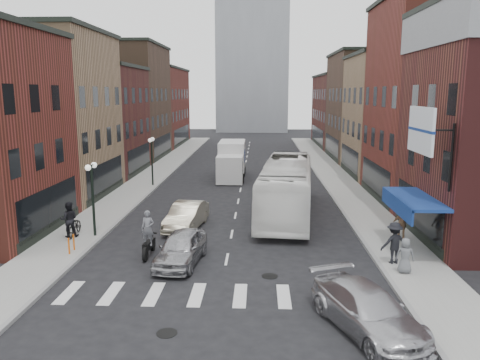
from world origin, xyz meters
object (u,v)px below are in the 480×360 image
(bike_rack, at_px, (71,244))
(ped_right_a, at_px, (394,243))
(sedan_left_near, at_px, (181,248))
(ped_right_c, at_px, (405,256))
(ped_right_b, at_px, (402,224))
(streetlamp_near, at_px, (92,186))
(box_truck, at_px, (232,161))
(streetlamp_far, at_px, (152,152))
(transit_bus, at_px, (287,188))
(curb_car, at_px, (367,310))
(motorcycle_rider, at_px, (148,235))
(sedan_left_far, at_px, (187,216))
(billboard_sign, at_px, (423,132))
(parked_bicycle, at_px, (75,226))
(ped_left_solo, at_px, (69,219))

(bike_rack, xyz_separation_m, ped_right_a, (15.24, -0.86, 0.56))
(sedan_left_near, relative_size, ped_right_c, 2.84)
(ped_right_a, relative_size, ped_right_b, 1.13)
(sedan_left_near, xyz_separation_m, ped_right_a, (9.72, 0.07, 0.36))
(streetlamp_near, bearing_deg, sedan_left_near, -34.21)
(box_truck, bearing_deg, streetlamp_far, -147.19)
(transit_bus, distance_m, curb_car, 15.09)
(box_truck, distance_m, ped_right_c, 24.55)
(motorcycle_rider, height_order, curb_car, motorcycle_rider)
(sedan_left_far, height_order, curb_car, sedan_left_far)
(transit_bus, bearing_deg, ped_right_a, -57.99)
(ped_right_b, bearing_deg, streetlamp_near, 25.57)
(billboard_sign, xyz_separation_m, parked_bicycle, (-17.06, 3.48, -5.48))
(sedan_left_near, bearing_deg, motorcycle_rider, 159.15)
(streetlamp_near, bearing_deg, ped_left_solo, -166.77)
(streetlamp_far, height_order, curb_car, streetlamp_far)
(box_truck, bearing_deg, sedan_left_near, -93.14)
(sedan_left_far, bearing_deg, billboard_sign, -18.12)
(curb_car, xyz_separation_m, ped_left_solo, (-13.78, 9.26, 0.37))
(ped_right_a, bearing_deg, transit_bus, -77.33)
(billboard_sign, xyz_separation_m, motorcycle_rider, (-12.39, 0.78, -5.07))
(transit_bus, relative_size, curb_car, 2.50)
(transit_bus, relative_size, ped_right_b, 7.50)
(transit_bus, relative_size, ped_right_c, 8.23)
(sedan_left_far, bearing_deg, parked_bicycle, -152.90)
(parked_bicycle, xyz_separation_m, ped_right_c, (16.27, -4.70, 0.27))
(parked_bicycle, distance_m, ped_right_b, 17.51)
(billboard_sign, bearing_deg, bike_rack, 177.17)
(curb_car, bearing_deg, transit_bus, 75.45)
(bike_rack, xyz_separation_m, sedan_left_far, (4.92, 4.70, 0.20))
(sedan_left_far, bearing_deg, curb_car, -48.08)
(streetlamp_near, distance_m, parked_bicycle, 2.50)
(ped_right_b, bearing_deg, transit_bus, -17.75)
(bike_rack, height_order, ped_right_b, ped_right_b)
(sedan_left_near, bearing_deg, ped_right_b, 24.11)
(billboard_sign, relative_size, ped_right_b, 2.18)
(billboard_sign, bearing_deg, box_truck, 113.92)
(streetlamp_far, relative_size, box_truck, 0.54)
(transit_bus, height_order, sedan_left_near, transit_bus)
(sedan_left_near, bearing_deg, streetlamp_near, 152.40)
(billboard_sign, distance_m, ped_left_solo, 18.25)
(streetlamp_far, relative_size, bike_rack, 5.14)
(curb_car, bearing_deg, ped_right_b, 45.89)
(transit_bus, bearing_deg, parked_bicycle, -149.34)
(ped_left_solo, bearing_deg, bike_rack, 98.38)
(sedan_left_near, distance_m, sedan_left_far, 5.66)
(transit_bus, height_order, ped_left_solo, transit_bus)
(streetlamp_far, height_order, transit_bus, streetlamp_far)
(sedan_left_near, bearing_deg, curb_car, -32.91)
(sedan_left_far, bearing_deg, motorcycle_rider, -95.40)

